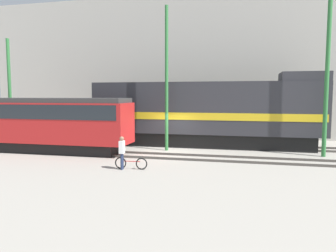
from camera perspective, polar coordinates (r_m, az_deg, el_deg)
ground_plane at (r=21.57m, az=-0.12°, el=-4.57°), size 120.00×120.00×0.00m
track_near at (r=19.90m, az=-1.27°, el=-5.22°), size 60.00×1.51×0.14m
track_far at (r=24.52m, az=1.55°, el=-3.19°), size 60.00×1.51×0.14m
building_backdrop at (r=32.37m, az=4.55°, el=9.96°), size 39.15×6.00×12.61m
freight_locomotive at (r=23.93m, az=6.73°, el=2.30°), size 16.31×3.04×5.25m
streetcar at (r=23.23m, az=-21.89°, el=0.81°), size 12.74×2.54×3.55m
bicycle at (r=16.76m, az=-6.46°, el=-6.46°), size 1.70×0.44×0.66m
person at (r=16.62m, az=-8.03°, el=-4.07°), size 0.24×0.37×1.68m
utility_pole_left at (r=27.45m, az=-25.84°, el=5.34°), size 0.24×0.24×7.92m
utility_pole_center at (r=21.97m, az=-0.25°, el=8.15°), size 0.22×0.22×9.58m
utility_pole_right at (r=21.88m, az=25.94°, el=7.44°), size 0.25×0.25×9.45m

